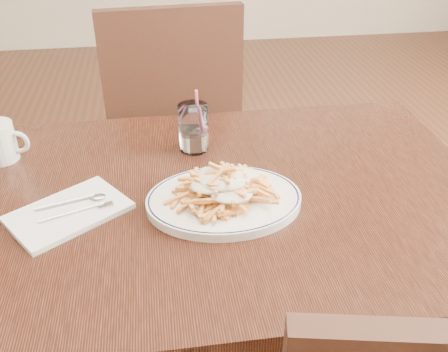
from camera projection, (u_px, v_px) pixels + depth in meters
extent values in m
cube|color=black|center=(217.00, 199.00, 1.09)|extent=(1.20, 0.80, 0.04)
cylinder|color=black|center=(23.00, 251.00, 1.51)|extent=(0.05, 0.05, 0.71)
cylinder|color=black|center=(368.00, 219.00, 1.65)|extent=(0.05, 0.05, 0.71)
cube|color=black|center=(170.00, 131.00, 1.94)|extent=(0.49, 0.49, 0.04)
cube|color=black|center=(174.00, 85.00, 1.63)|extent=(0.46, 0.08, 0.50)
cylinder|color=black|center=(210.00, 155.00, 2.27)|extent=(0.04, 0.04, 0.44)
cylinder|color=black|center=(123.00, 165.00, 2.20)|extent=(0.04, 0.04, 0.44)
cylinder|color=black|center=(230.00, 204.00, 1.95)|extent=(0.04, 0.04, 0.44)
cylinder|color=black|center=(129.00, 217.00, 1.88)|extent=(0.04, 0.04, 0.44)
torus|color=black|center=(224.00, 198.00, 1.03)|extent=(0.37, 0.37, 0.01)
ellipsoid|color=white|center=(224.00, 178.00, 1.00)|extent=(0.15, 0.12, 0.02)
cube|color=white|center=(69.00, 212.00, 1.00)|extent=(0.27, 0.25, 0.01)
cylinder|color=white|center=(193.00, 128.00, 1.21)|extent=(0.07, 0.07, 0.12)
cylinder|color=white|center=(194.00, 139.00, 1.22)|extent=(0.06, 0.06, 0.05)
cylinder|color=#DB5381|center=(198.00, 117.00, 1.20)|extent=(0.01, 0.04, 0.15)
torus|color=white|center=(18.00, 142.00, 1.17)|extent=(0.06, 0.02, 0.06)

